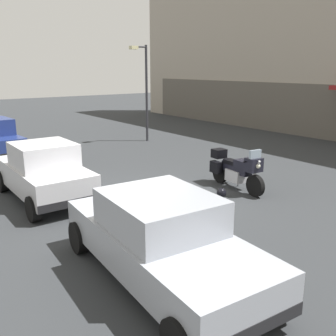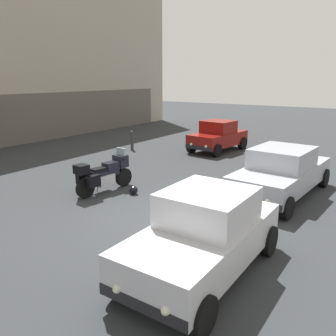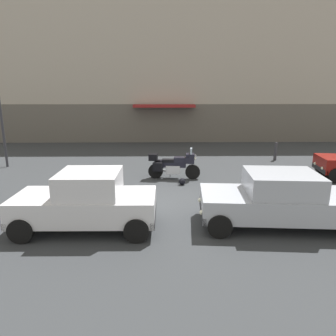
% 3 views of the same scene
% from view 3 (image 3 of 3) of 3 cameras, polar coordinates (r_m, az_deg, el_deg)
% --- Properties ---
extents(ground_plane, '(80.00, 80.00, 0.00)m').
position_cam_3_polar(ground_plane, '(10.59, -2.54, -6.52)').
color(ground_plane, '#2D3033').
extents(building_facade_rear, '(36.71, 3.40, 11.83)m').
position_cam_3_polar(building_facade_rear, '(24.13, -1.77, 19.15)').
color(building_facade_rear, '#A89E8E').
rests_on(building_facade_rear, ground).
extents(motorcycle, '(2.26, 0.85, 1.36)m').
position_cam_3_polar(motorcycle, '(13.34, 0.94, 0.61)').
color(motorcycle, black).
rests_on(motorcycle, ground).
extents(helmet, '(0.28, 0.28, 0.28)m').
position_cam_3_polar(helmet, '(12.57, 2.65, -2.51)').
color(helmet, black).
rests_on(helmet, ground).
extents(car_hatchback_near, '(3.89, 1.81, 1.64)m').
position_cam_3_polar(car_hatchback_near, '(8.70, -14.84, -6.00)').
color(car_hatchback_near, silver).
rests_on(car_hatchback_near, ground).
extents(car_sedan_far, '(4.67, 2.21, 1.56)m').
position_cam_3_polar(car_sedan_far, '(9.19, 20.31, -5.49)').
color(car_sedan_far, '#9EA3AD').
rests_on(car_sedan_far, ground).
extents(bollard_curbside, '(0.16, 0.16, 1.02)m').
position_cam_3_polar(bollard_curbside, '(17.98, 19.30, 3.07)').
color(bollard_curbside, '#333338').
rests_on(bollard_curbside, ground).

